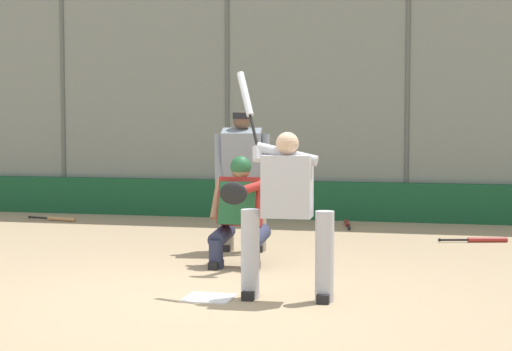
{
  "coord_description": "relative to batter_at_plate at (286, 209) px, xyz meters",
  "views": [
    {
      "loc": [
        -2.09,
        7.33,
        1.64
      ],
      "look_at": [
        -0.21,
        -1.0,
        1.05
      ],
      "focal_mm": 60.0,
      "sensor_mm": 36.0,
      "label": 1
    }
  ],
  "objects": [
    {
      "name": "padding_wall",
      "position": [
        0.69,
        -6.0,
        -0.51
      ],
      "size": [
        19.87,
        0.18,
        0.61
      ],
      "primitive_type": "cube",
      "color": "#19512D",
      "rests_on": "ground_plane"
    },
    {
      "name": "umpire_home",
      "position": [
        1.04,
        -2.6,
        0.1
      ],
      "size": [
        0.69,
        0.47,
        1.7
      ],
      "rotation": [
        0.0,
        0.0,
        0.13
      ],
      "color": "gray",
      "rests_on": "ground_plane"
    },
    {
      "name": "home_plate_marker",
      "position": [
        0.69,
        0.11,
        -0.81
      ],
      "size": [
        0.43,
        0.43,
        0.01
      ],
      "primitive_type": "cube",
      "color": "white",
      "rests_on": "ground_plane"
    },
    {
      "name": "batter_at_plate",
      "position": [
        0.0,
        0.0,
        0.0
      ],
      "size": [
        0.99,
        0.59,
        2.06
      ],
      "rotation": [
        0.0,
        0.0,
        0.02
      ],
      "color": "#B7B7BC",
      "rests_on": "ground_plane"
    },
    {
      "name": "spare_bat_by_padding",
      "position": [
        0.07,
        -5.31,
        -0.79
      ],
      "size": [
        0.2,
        0.9,
        0.07
      ],
      "rotation": [
        0.0,
        0.0,
        4.88
      ],
      "color": "black",
      "rests_on": "ground_plane"
    },
    {
      "name": "spare_bat_near_backstop",
      "position": [
        -1.85,
        -4.01,
        -0.79
      ],
      "size": [
        0.89,
        0.27,
        0.07
      ],
      "rotation": [
        0.0,
        0.0,
        3.39
      ],
      "color": "black",
      "rests_on": "ground_plane"
    },
    {
      "name": "bleachers_beyond",
      "position": [
        -2.1,
        -8.96,
        -0.23
      ],
      "size": [
        14.2,
        3.05,
        1.8
      ],
      "color": "slate",
      "rests_on": "ground_plane"
    },
    {
      "name": "backstop_fence",
      "position": [
        0.69,
        -6.1,
        1.7
      ],
      "size": [
        20.36,
        0.08,
        4.86
      ],
      "color": "#515651",
      "rests_on": "ground_plane"
    },
    {
      "name": "catcher_behind_plate",
      "position": [
        0.82,
        -1.55,
        -0.19
      ],
      "size": [
        0.64,
        0.76,
        1.21
      ],
      "rotation": [
        0.0,
        0.0,
        -0.05
      ],
      "color": "#2D334C",
      "rests_on": "ground_plane"
    },
    {
      "name": "ground_plane",
      "position": [
        0.69,
        0.11,
        -0.82
      ],
      "size": [
        160.0,
        160.0,
        0.0
      ],
      "primitive_type": "plane",
      "color": "tan"
    },
    {
      "name": "spare_bat_first_base_side",
      "position": [
        4.59,
        -4.92,
        -0.79
      ],
      "size": [
        0.91,
        0.24,
        0.07
      ],
      "rotation": [
        0.0,
        0.0,
        2.93
      ],
      "color": "black",
      "rests_on": "ground_plane"
    }
  ]
}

